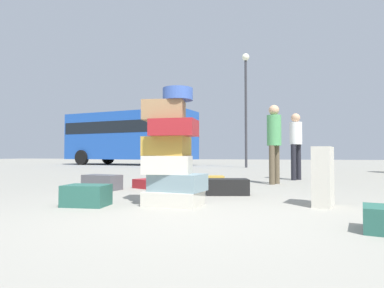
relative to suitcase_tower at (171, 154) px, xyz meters
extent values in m
plane|color=gray|center=(0.41, -0.61, -0.63)|extent=(80.00, 80.00, 0.00)
cube|color=beige|center=(0.04, -0.01, -0.55)|extent=(0.69, 0.52, 0.17)
cube|color=gray|center=(0.08, 0.02, -0.35)|extent=(0.69, 0.54, 0.21)
cube|color=beige|center=(-0.04, -0.01, -0.14)|extent=(0.63, 0.50, 0.22)
cube|color=#B28C33|center=(-0.08, 0.05, 0.10)|extent=(0.55, 0.40, 0.24)
cube|color=maroon|center=(0.06, -0.07, 0.32)|extent=(0.57, 0.43, 0.20)
cube|color=olive|center=(-0.10, 0.02, 0.55)|extent=(0.57, 0.46, 0.25)
cylinder|color=#334F99|center=(0.08, 0.01, 0.75)|extent=(0.38, 0.38, 0.15)
cube|color=black|center=(0.47, 1.24, -0.51)|extent=(0.73, 0.55, 0.25)
cube|color=beige|center=(1.80, 0.42, -0.27)|extent=(0.30, 0.45, 0.72)
cube|color=maroon|center=(-1.08, 1.80, -0.55)|extent=(0.67, 0.60, 0.17)
cube|color=#B28C33|center=(-0.16, 2.64, -0.54)|extent=(0.67, 0.50, 0.20)
cube|color=#4C4C51|center=(-1.79, 1.31, -0.50)|extent=(0.72, 0.46, 0.27)
cube|color=#26594C|center=(-0.97, -0.37, -0.51)|extent=(0.56, 0.44, 0.26)
cylinder|color=brown|center=(1.15, 3.43, -0.23)|extent=(0.12, 0.12, 0.82)
cylinder|color=brown|center=(1.06, 3.23, -0.23)|extent=(0.12, 0.12, 0.82)
cylinder|color=#4C9959|center=(1.10, 3.33, 0.51)|extent=(0.30, 0.30, 0.65)
sphere|color=tan|center=(1.10, 3.33, 0.94)|extent=(0.22, 0.22, 0.22)
cylinder|color=black|center=(1.63, 4.75, -0.19)|extent=(0.12, 0.12, 0.88)
cylinder|color=black|center=(1.51, 4.57, -0.19)|extent=(0.12, 0.12, 0.88)
cylinder|color=white|center=(1.57, 4.66, 0.52)|extent=(0.30, 0.30, 0.55)
sphere|color=tan|center=(1.57, 4.66, 0.91)|extent=(0.22, 0.22, 0.22)
cube|color=#1E4CA5|center=(-7.92, 14.25, 1.12)|extent=(8.35, 3.50, 2.80)
cube|color=black|center=(-7.92, 14.25, 1.61)|extent=(8.20, 3.50, 0.70)
cylinder|color=black|center=(-5.15, 15.16, -0.18)|extent=(0.92, 0.36, 0.90)
cylinder|color=black|center=(-5.47, 12.68, -0.18)|extent=(0.92, 0.36, 0.90)
cylinder|color=black|center=(-10.38, 15.82, -0.18)|extent=(0.92, 0.36, 0.90)
cylinder|color=black|center=(-10.69, 13.34, -0.18)|extent=(0.92, 0.36, 0.90)
cylinder|color=#333338|center=(-0.60, 12.10, 2.00)|extent=(0.12, 0.12, 5.27)
sphere|color=#F2F2CC|center=(-0.60, 12.10, 4.75)|extent=(0.36, 0.36, 0.36)
camera|label=1|loc=(1.42, -3.85, -0.01)|focal=30.70mm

